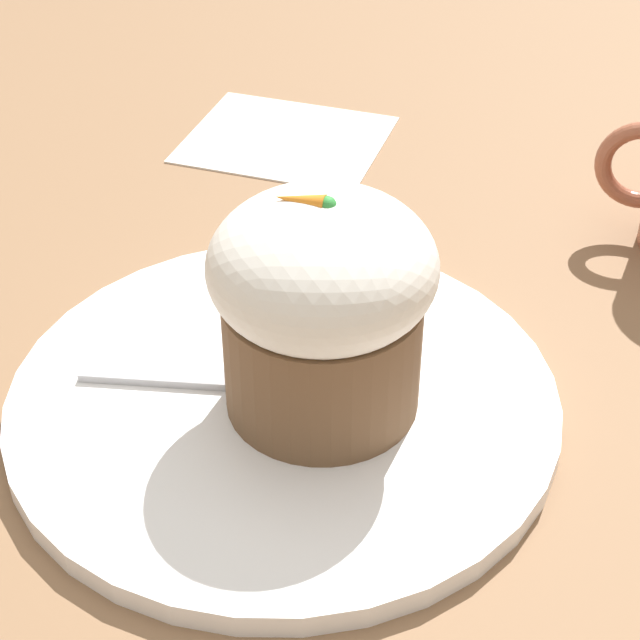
# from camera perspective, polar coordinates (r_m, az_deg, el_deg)

# --- Properties ---
(ground_plane) EXTENTS (4.00, 4.00, 0.00)m
(ground_plane) POSITION_cam_1_polar(r_m,az_deg,el_deg) (0.49, -1.96, -4.82)
(ground_plane) COLOR #846042
(dessert_plate) EXTENTS (0.25, 0.25, 0.01)m
(dessert_plate) POSITION_cam_1_polar(r_m,az_deg,el_deg) (0.49, -1.97, -4.33)
(dessert_plate) COLOR white
(dessert_plate) RESTS_ON ground_plane
(carrot_cake) EXTENTS (0.10, 0.10, 0.11)m
(carrot_cake) POSITION_cam_1_polar(r_m,az_deg,el_deg) (0.45, -0.00, 0.65)
(carrot_cake) COLOR brown
(carrot_cake) RESTS_ON dessert_plate
(spoon) EXTENTS (0.12, 0.04, 0.01)m
(spoon) POSITION_cam_1_polar(r_m,az_deg,el_deg) (0.49, -3.59, -3.27)
(spoon) COLOR #B7B7BC
(spoon) RESTS_ON dessert_plate
(paper_napkin) EXTENTS (0.13, 0.11, 0.00)m
(paper_napkin) POSITION_cam_1_polar(r_m,az_deg,el_deg) (0.71, -1.83, 9.65)
(paper_napkin) COLOR white
(paper_napkin) RESTS_ON ground_plane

